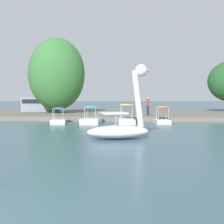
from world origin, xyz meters
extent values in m
cube|color=#6B665B|center=(0.00, 35.65, 0.20)|extent=(114.38, 23.66, 0.40)
ellipsoid|color=white|center=(1.81, 11.89, 0.34)|extent=(3.55, 2.47, 0.68)
cylinder|color=white|center=(2.80, 12.21, 2.01)|extent=(0.73, 0.50, 2.96)
sphere|color=white|center=(2.97, 12.26, 3.48)|extent=(0.79, 0.79, 0.63)
cone|color=yellow|center=(3.21, 12.34, 3.48)|extent=(0.57, 0.48, 0.35)
cube|color=white|center=(1.56, 11.81, 1.30)|extent=(1.60, 1.60, 0.08)
cylinder|color=silver|center=(1.74, 11.27, 0.99)|extent=(0.04, 0.04, 0.63)
cylinder|color=silver|center=(1.39, 12.36, 0.99)|extent=(0.04, 0.04, 0.63)
cube|color=white|center=(4.82, 21.93, 0.16)|extent=(1.31, 1.96, 0.32)
ellipsoid|color=orange|center=(4.82, 21.93, 1.34)|extent=(1.13, 1.26, 0.20)
cylinder|color=#B7B7BF|center=(4.37, 22.36, 0.83)|extent=(0.04, 0.04, 1.01)
cylinder|color=#B7B7BF|center=(5.18, 22.44, 0.83)|extent=(0.04, 0.04, 1.01)
cylinder|color=#B7B7BF|center=(4.47, 21.43, 0.83)|extent=(0.04, 0.04, 1.01)
cylinder|color=#B7B7BF|center=(5.27, 21.51, 0.83)|extent=(0.04, 0.04, 1.01)
cube|color=white|center=(1.92, 21.57, 0.20)|extent=(1.50, 2.21, 0.39)
ellipsoid|color=yellow|center=(1.92, 21.57, 1.52)|extent=(1.18, 1.26, 0.20)
cylinder|color=#B7B7BF|center=(1.44, 21.99, 0.96)|extent=(0.04, 0.04, 1.13)
cylinder|color=#B7B7BF|center=(2.30, 22.07, 0.96)|extent=(0.04, 0.04, 1.13)
cylinder|color=#B7B7BF|center=(1.53, 21.06, 0.96)|extent=(0.04, 0.04, 1.13)
cylinder|color=#B7B7BF|center=(2.39, 21.14, 0.96)|extent=(0.04, 0.04, 1.13)
cube|color=white|center=(-0.95, 21.49, 0.21)|extent=(1.53, 2.42, 0.42)
ellipsoid|color=#2DB7D1|center=(-0.95, 21.49, 1.36)|extent=(1.13, 1.31, 0.20)
cylinder|color=#B7B7BF|center=(-1.37, 22.01, 0.89)|extent=(0.04, 0.04, 0.93)
cylinder|color=#B7B7BF|center=(-0.49, 21.99, 0.89)|extent=(0.04, 0.04, 0.93)
cylinder|color=#B7B7BF|center=(-1.40, 20.99, 0.89)|extent=(0.04, 0.04, 0.93)
cylinder|color=#B7B7BF|center=(-0.52, 20.96, 0.89)|extent=(0.04, 0.04, 0.93)
cube|color=white|center=(-3.62, 21.40, 0.17)|extent=(1.44, 2.15, 0.35)
ellipsoid|color=blue|center=(-3.62, 21.40, 1.23)|extent=(1.19, 1.43, 0.20)
cylinder|color=#B7B7BF|center=(-4.10, 21.85, 0.79)|extent=(0.04, 0.04, 0.88)
cylinder|color=#B7B7BF|center=(-3.30, 21.97, 0.79)|extent=(0.04, 0.04, 0.88)
cylinder|color=#B7B7BF|center=(-3.95, 20.82, 0.79)|extent=(0.04, 0.04, 0.88)
cylinder|color=#B7B7BF|center=(-3.15, 20.94, 0.79)|extent=(0.04, 0.04, 0.88)
cylinder|color=#4C3823|center=(-6.40, 31.99, 2.00)|extent=(0.40, 0.40, 3.20)
ellipsoid|color=#387538|center=(-6.40, 31.99, 4.86)|extent=(8.87, 8.97, 8.27)
cube|color=#23283D|center=(3.84, 27.15, 0.85)|extent=(0.25, 0.24, 0.90)
cube|color=#A53333|center=(3.84, 27.15, 1.64)|extent=(0.28, 0.27, 0.67)
sphere|color=tan|center=(3.84, 27.15, 2.09)|extent=(0.24, 0.24, 0.24)
cube|color=gray|center=(-9.24, 34.92, 1.33)|extent=(4.52, 2.05, 1.86)
cube|color=black|center=(-9.24, 34.92, 1.70)|extent=(4.17, 2.07, 0.52)
camera|label=1|loc=(2.73, -4.35, 2.03)|focal=51.53mm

